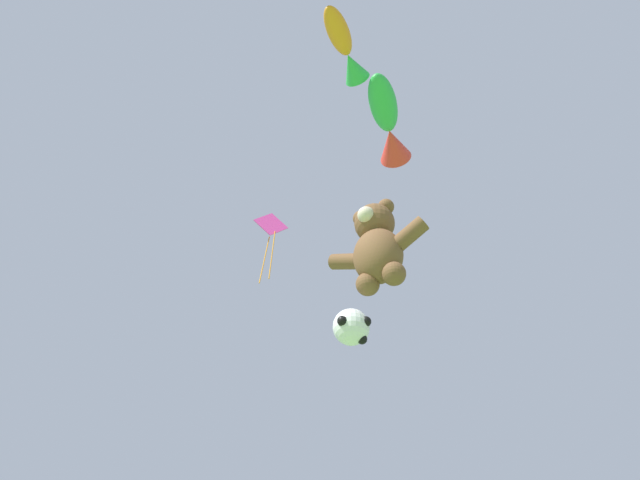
{
  "coord_description": "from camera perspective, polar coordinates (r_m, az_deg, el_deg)",
  "views": [
    {
      "loc": [
        6.16,
        -1.28,
        1.03
      ],
      "look_at": [
        1.83,
        5.29,
        8.69
      ],
      "focal_mm": 28.0,
      "sensor_mm": 36.0,
      "label": 1
    }
  ],
  "objects": [
    {
      "name": "fish_kite_emerald",
      "position": [
        12.37,
        7.79,
        12.92
      ],
      "size": [
        1.36,
        2.48,
        0.79
      ],
      "color": "green"
    },
    {
      "name": "teddy_bear_kite",
      "position": [
        11.16,
        6.49,
        -0.58
      ],
      "size": [
        2.46,
        1.08,
        2.49
      ],
      "color": "brown"
    },
    {
      "name": "soccer_ball_kite",
      "position": [
        10.25,
        3.63,
        -9.89
      ],
      "size": [
        0.83,
        0.83,
        0.76
      ],
      "color": "white"
    },
    {
      "name": "fish_kite_tangerine",
      "position": [
        11.68,
        2.95,
        20.9
      ],
      "size": [
        0.81,
        1.82,
        0.58
      ],
      "color": "orange"
    },
    {
      "name": "diamond_kite",
      "position": [
        15.12,
        -5.7,
        1.04
      ],
      "size": [
        0.7,
        0.87,
        2.87
      ],
      "color": "#E53F9E"
    }
  ]
}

